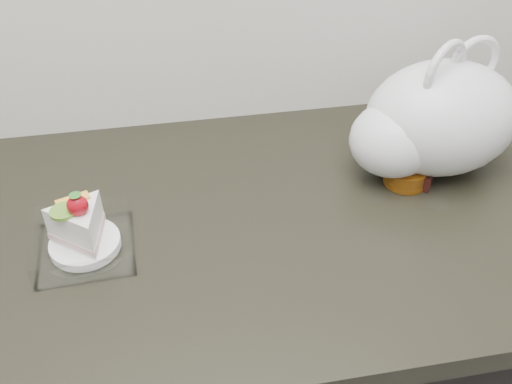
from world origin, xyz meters
name	(u,v)px	position (x,y,z in m)	size (l,w,h in m)	color
counter	(208,381)	(0.00, 1.69, 0.45)	(2.04, 0.64, 0.90)	black
cake_tray	(83,235)	(-0.17, 1.66, 0.93)	(0.15, 0.15, 0.11)	white
mooncake_wrap	(406,177)	(0.38, 1.73, 0.91)	(0.18, 0.17, 0.03)	white
plastic_bag	(432,121)	(0.42, 1.77, 1.00)	(0.35, 0.29, 0.25)	silver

